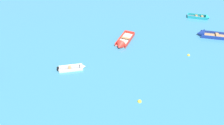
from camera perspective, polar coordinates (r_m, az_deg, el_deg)
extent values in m
cube|color=gray|center=(25.05, -9.54, -1.49)|extent=(2.27, 0.85, 0.07)
cube|color=white|center=(25.32, -9.61, -0.74)|extent=(2.34, 0.13, 0.28)
cube|color=white|center=(24.66, -9.51, -1.88)|extent=(2.34, 0.13, 0.28)
cube|color=white|center=(25.04, -12.23, -1.60)|extent=(0.11, 0.81, 0.28)
cone|color=white|center=(24.99, -6.79, -0.97)|extent=(0.56, 0.81, 0.79)
cube|color=#937047|center=(24.96, -9.85, -1.24)|extent=(0.27, 0.75, 0.03)
cube|color=black|center=(24.98, -12.47, -1.45)|extent=(0.23, 0.22, 0.39)
cube|color=#99754C|center=(32.56, 23.00, 5.62)|extent=(3.54, 2.30, 0.10)
cube|color=navy|center=(31.95, 23.18, 5.29)|extent=(3.28, 1.34, 0.40)
cube|color=navy|center=(33.02, 22.94, 6.38)|extent=(3.28, 1.34, 0.40)
cone|color=navy|center=(32.14, 19.92, 6.35)|extent=(1.18, 1.40, 1.19)
cube|color=#937047|center=(32.49, 23.40, 5.92)|extent=(0.74, 1.17, 0.03)
cube|color=#4C4C51|center=(36.55, 19.28, 9.90)|extent=(2.65, 1.77, 0.10)
cube|color=teal|center=(36.90, 19.31, 10.40)|extent=(2.44, 1.09, 0.38)
cube|color=teal|center=(36.09, 19.34, 9.80)|extent=(2.44, 1.09, 0.38)
cube|color=teal|center=(36.38, 17.25, 10.45)|extent=(0.43, 0.85, 0.38)
cone|color=teal|center=(36.65, 21.46, 9.76)|extent=(0.89, 1.03, 0.86)
cube|color=#937047|center=(36.45, 19.13, 10.24)|extent=(0.57, 0.85, 0.03)
cube|color=#937047|center=(36.53, 20.33, 10.04)|extent=(0.57, 0.85, 0.03)
cube|color=beige|center=(29.31, 3.06, 5.24)|extent=(2.65, 3.32, 0.10)
cube|color=red|center=(29.07, 4.21, 5.23)|extent=(1.81, 2.87, 0.39)
cube|color=red|center=(29.42, 1.94, 5.73)|extent=(1.81, 2.87, 0.39)
cube|color=red|center=(30.59, 4.16, 6.96)|extent=(1.09, 0.74, 0.39)
cone|color=red|center=(27.85, 1.83, 3.83)|extent=(1.40, 1.27, 1.18)
cube|color=#937047|center=(29.34, 3.20, 5.77)|extent=(1.12, 0.87, 0.03)
sphere|color=yellow|center=(21.49, 6.44, -9.06)|extent=(0.36, 0.36, 0.36)
sphere|color=yellow|center=(27.97, 17.42, 1.59)|extent=(0.31, 0.31, 0.31)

